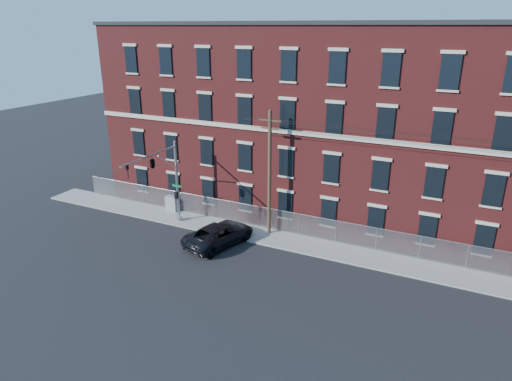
{
  "coord_description": "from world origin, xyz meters",
  "views": [
    {
      "loc": [
        15.48,
        -24.77,
        15.94
      ],
      "look_at": [
        1.6,
        4.0,
        4.23
      ],
      "focal_mm": 31.57,
      "sensor_mm": 36.0,
      "label": 1
    }
  ],
  "objects_px": {
    "traffic_signal_mast": "(159,169)",
    "pickup_truck": "(219,234)",
    "utility_pole_near": "(270,171)",
    "utility_cabinet": "(172,204)"
  },
  "relations": [
    {
      "from": "traffic_signal_mast",
      "to": "pickup_truck",
      "type": "relative_size",
      "value": 1.18
    },
    {
      "from": "utility_pole_near",
      "to": "pickup_truck",
      "type": "relative_size",
      "value": 1.68
    },
    {
      "from": "utility_pole_near",
      "to": "utility_cabinet",
      "type": "bearing_deg",
      "value": 177.67
    },
    {
      "from": "pickup_truck",
      "to": "utility_cabinet",
      "type": "height_order",
      "value": "pickup_truck"
    },
    {
      "from": "pickup_truck",
      "to": "utility_cabinet",
      "type": "relative_size",
      "value": 4.35
    },
    {
      "from": "traffic_signal_mast",
      "to": "pickup_truck",
      "type": "distance_m",
      "value": 6.97
    },
    {
      "from": "pickup_truck",
      "to": "traffic_signal_mast",
      "type": "bearing_deg",
      "value": 17.47
    },
    {
      "from": "traffic_signal_mast",
      "to": "utility_pole_near",
      "type": "xyz_separation_m",
      "value": [
        8.0,
        3.42,
        -0.05
      ]
    },
    {
      "from": "traffic_signal_mast",
      "to": "pickup_truck",
      "type": "bearing_deg",
      "value": 1.27
    },
    {
      "from": "utility_pole_near",
      "to": "traffic_signal_mast",
      "type": "bearing_deg",
      "value": -156.86
    }
  ]
}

